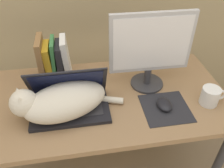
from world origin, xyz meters
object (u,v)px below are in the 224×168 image
at_px(book_row, 54,61).
at_px(mug, 211,96).
at_px(cat, 61,101).
at_px(external_monitor, 151,49).
at_px(computer_mouse, 164,104).
at_px(laptop, 70,101).

bearing_deg(book_row, mug, -23.92).
height_order(cat, mug, cat).
relative_size(cat, external_monitor, 1.26).
height_order(book_row, mug, book_row).
xyz_separation_m(book_row, mug, (0.73, -0.32, -0.07)).
bearing_deg(mug, cat, 176.85).
bearing_deg(mug, computer_mouse, 178.64).
height_order(cat, external_monitor, external_monitor).
relative_size(laptop, computer_mouse, 3.75).
distance_m(computer_mouse, book_row, 0.61).
relative_size(laptop, external_monitor, 0.89).
distance_m(laptop, computer_mouse, 0.44).
distance_m(external_monitor, mug, 0.36).
bearing_deg(computer_mouse, cat, 176.00).
bearing_deg(laptop, external_monitor, 16.22).
distance_m(cat, book_row, 0.29).
xyz_separation_m(cat, external_monitor, (0.44, 0.15, 0.14)).
height_order(cat, computer_mouse, cat).
distance_m(laptop, external_monitor, 0.46).
xyz_separation_m(cat, mug, (0.70, -0.04, -0.03)).
xyz_separation_m(external_monitor, book_row, (-0.48, 0.13, -0.10)).
bearing_deg(external_monitor, laptop, -163.78).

